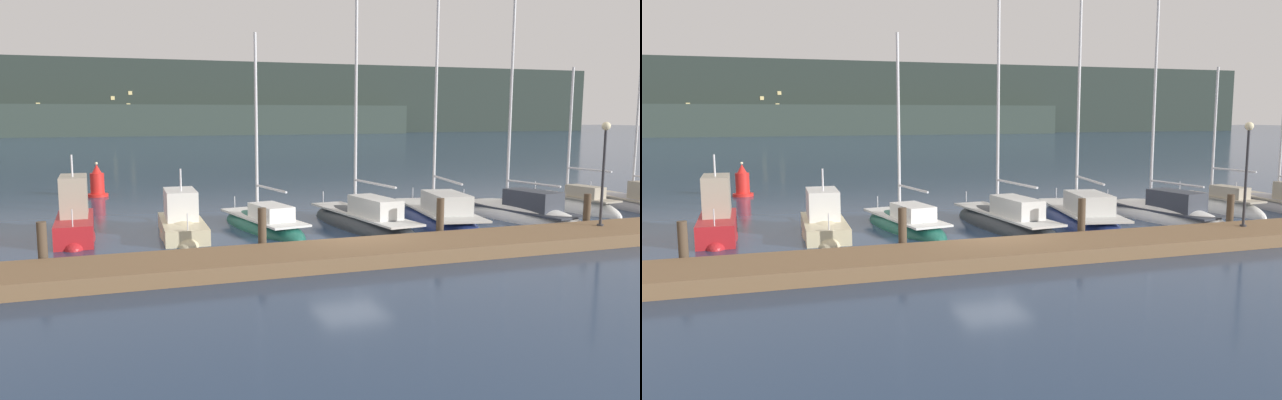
% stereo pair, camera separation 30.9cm
% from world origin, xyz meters
% --- Properties ---
extents(ground_plane, '(400.00, 400.00, 0.00)m').
position_xyz_m(ground_plane, '(0.00, 0.00, 0.00)').
color(ground_plane, navy).
extents(dock, '(40.67, 2.80, 0.45)m').
position_xyz_m(dock, '(0.00, -2.07, 0.23)').
color(dock, brown).
rests_on(dock, ground).
extents(mooring_pile_1, '(0.28, 0.28, 1.50)m').
position_xyz_m(mooring_pile_1, '(-9.96, -0.42, 0.75)').
color(mooring_pile_1, '#4C3D2D').
rests_on(mooring_pile_1, ground).
extents(mooring_pile_2, '(0.28, 0.28, 1.58)m').
position_xyz_m(mooring_pile_2, '(-3.32, -0.42, 0.79)').
color(mooring_pile_2, '#4C3D2D').
rests_on(mooring_pile_2, ground).
extents(mooring_pile_3, '(0.28, 0.28, 1.60)m').
position_xyz_m(mooring_pile_3, '(3.32, -0.42, 0.80)').
color(mooring_pile_3, '#4C3D2D').
rests_on(mooring_pile_3, ground).
extents(mooring_pile_4, '(0.28, 0.28, 1.48)m').
position_xyz_m(mooring_pile_4, '(9.96, -0.42, 0.74)').
color(mooring_pile_4, '#4C3D2D').
rests_on(mooring_pile_4, ground).
extents(motorboat_berth_3, '(1.45, 4.95, 3.77)m').
position_xyz_m(motorboat_berth_3, '(-9.27, 4.63, 0.42)').
color(motorboat_berth_3, red).
rests_on(motorboat_berth_3, ground).
extents(motorboat_berth_4, '(1.85, 5.21, 3.24)m').
position_xyz_m(motorboat_berth_4, '(-5.41, 3.96, 0.24)').
color(motorboat_berth_4, beige).
rests_on(motorboat_berth_4, ground).
extents(sailboat_berth_5, '(3.01, 6.79, 8.48)m').
position_xyz_m(sailboat_berth_5, '(-2.11, 4.26, 0.11)').
color(sailboat_berth_5, '#195647').
rests_on(sailboat_berth_5, ground).
extents(sailboat_berth_6, '(2.64, 8.21, 12.86)m').
position_xyz_m(sailboat_berth_6, '(1.73, 2.92, 0.14)').
color(sailboat_berth_6, '#2D3338').
rests_on(sailboat_berth_6, ground).
extents(sailboat_berth_7, '(3.75, 8.35, 11.32)m').
position_xyz_m(sailboat_berth_7, '(5.25, 3.01, 0.15)').
color(sailboat_berth_7, navy).
rests_on(sailboat_berth_7, ground).
extents(sailboat_berth_8, '(3.24, 7.67, 10.77)m').
position_xyz_m(sailboat_berth_8, '(9.14, 2.85, 0.12)').
color(sailboat_berth_8, white).
rests_on(sailboat_berth_8, ground).
extents(sailboat_berth_9, '(1.98, 5.50, 7.62)m').
position_xyz_m(sailboat_berth_9, '(13.11, 3.86, 0.11)').
color(sailboat_berth_9, white).
rests_on(sailboat_berth_9, ground).
extents(channel_buoy, '(1.13, 1.13, 1.96)m').
position_xyz_m(channel_buoy, '(-8.54, 17.05, 0.73)').
color(channel_buoy, red).
rests_on(channel_buoy, ground).
extents(dock_lamppost, '(0.32, 0.32, 3.89)m').
position_xyz_m(dock_lamppost, '(9.44, -1.71, 3.06)').
color(dock_lamppost, '#2D2D33').
rests_on(dock_lamppost, dock).
extents(hillside_backdrop, '(240.00, 23.00, 16.59)m').
position_xyz_m(hillside_backdrop, '(-1.39, 129.70, 7.65)').
color(hillside_backdrop, '#28332D').
rests_on(hillside_backdrop, ground).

